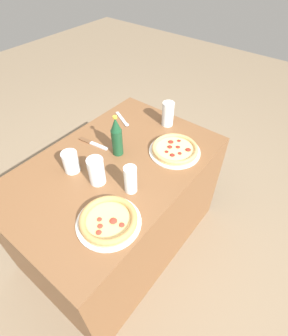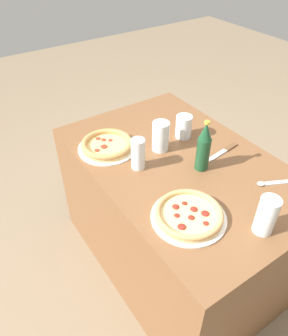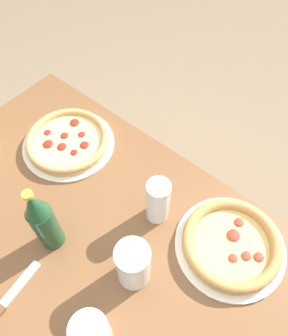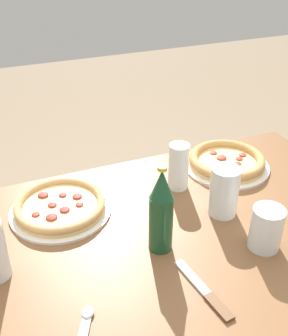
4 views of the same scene
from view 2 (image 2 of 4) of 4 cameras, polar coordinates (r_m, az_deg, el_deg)
ground_plane at (r=2.09m, az=4.98°, el=-14.95°), size 8.00×8.00×0.00m
table at (r=1.81m, az=5.62°, el=-8.06°), size 1.22×0.80×0.73m
pizza_pepperoni at (r=1.28m, az=7.81°, el=-8.06°), size 0.29×0.29×0.04m
pizza_salami at (r=1.63m, az=-6.43°, el=3.98°), size 0.29×0.29×0.04m
glass_water at (r=1.59m, az=2.90°, el=5.44°), size 0.08×0.08×0.15m
glass_mango_juice at (r=1.47m, az=-1.04°, el=2.37°), size 0.06×0.06×0.15m
glass_lemonade at (r=1.71m, az=6.91°, el=7.02°), size 0.08×0.08×0.12m
glass_cola at (r=1.27m, az=20.47°, el=-8.00°), size 0.07×0.07×0.16m
beer_bottle at (r=1.47m, az=10.36°, el=3.60°), size 0.06×0.06×0.25m
knife at (r=1.66m, az=13.78°, el=2.90°), size 0.05×0.21×0.01m
spoon at (r=1.53m, az=21.49°, el=-2.41°), size 0.10×0.18×0.01m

